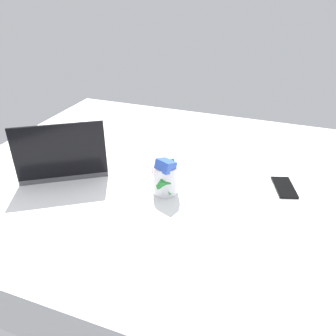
{
  "coord_description": "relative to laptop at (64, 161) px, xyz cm",
  "views": [
    {
      "loc": [
        -32.53,
        109.85,
        85.87
      ],
      "look_at": [
        5.51,
        7.34,
        24.0
      ],
      "focal_mm": 36.04,
      "sensor_mm": 36.0,
      "label": 1
    }
  ],
  "objects": [
    {
      "name": "bed_mattress",
      "position": [
        -47.26,
        -13.6,
        -13.41
      ],
      "size": [
        180.0,
        140.0,
        18.0
      ],
      "primitive_type": "cube",
      "color": "white",
      "rests_on": "ground"
    },
    {
      "name": "cell_phone",
      "position": [
        -83.6,
        -16.96,
        -4.01
      ],
      "size": [
        10.82,
        15.42,
        0.8
      ],
      "primitive_type": "cube",
      "rotation": [
        0.0,
        0.0,
        0.32
      ],
      "color": "black",
      "rests_on": "bed_mattress"
    },
    {
      "name": "laptop",
      "position": [
        0.0,
        0.0,
        0.0
      ],
      "size": [
        40.21,
        37.3,
        23.0
      ],
      "rotation": [
        0.0,
        0.0,
        0.58
      ],
      "color": "#4C4C51",
      "rests_on": "bed_mattress"
    },
    {
      "name": "snack_cup",
      "position": [
        -43.26,
        0.92,
        1.88
      ],
      "size": [
        9.88,
        10.25,
        14.37
      ],
      "color": "silver",
      "rests_on": "bed_mattress"
    }
  ]
}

